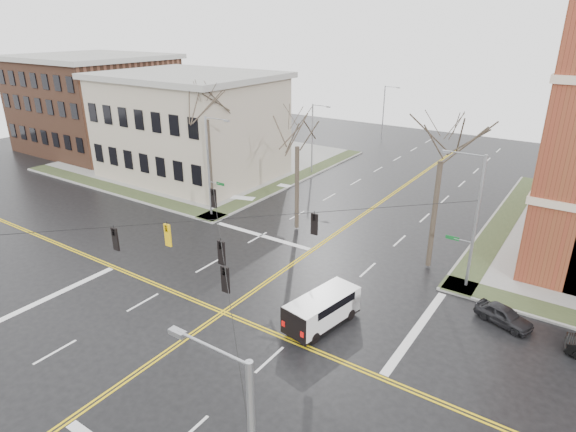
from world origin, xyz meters
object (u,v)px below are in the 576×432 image
Objects in this scene: signal_pole_ne at (473,218)px; cargo_van at (325,307)px; tree_nw_far at (207,114)px; tree_ne at (442,154)px; streetlight_north_a at (313,136)px; parked_car_a at (504,315)px; streetlight_north_b at (384,111)px; signal_pole_nw at (210,164)px; tree_nw_near at (297,141)px.

signal_pole_ne is 11.27m from cargo_van.
tree_nw_far is 1.07× the size of tree_ne.
parked_car_a is (25.13, -19.60, -3.90)m from streetlight_north_a.
tree_nw_far reaches higher than cargo_van.
streetlight_north_b is at bearing 118.51° from tree_ne.
parked_car_a is at bearing -9.55° from tree_nw_far.
signal_pole_nw reaches higher than streetlight_north_a.
tree_nw_far is (-18.41, 10.46, 7.90)m from cargo_van.
tree_ne is (19.08, -15.13, 3.99)m from streetlight_north_a.
tree_ne reaches higher than signal_pole_nw.
tree_ne is at bearing -2.26° from tree_nw_near.
tree_nw_near is 0.91× the size of tree_ne.
signal_pole_ne is 1.12× the size of streetlight_north_b.
tree_nw_near is at bearing 177.74° from tree_ne.
streetlight_north_a is (-21.97, 16.50, -0.48)m from signal_pole_ne.
parked_car_a is (8.78, 5.88, -0.55)m from cargo_van.
tree_ne is (-6.05, 4.47, 7.89)m from parked_car_a.
tree_nw_near reaches higher than streetlight_north_a.
tree_ne is at bearing 154.61° from signal_pole_ne.
signal_pole_ne reaches higher than streetlight_north_a.
signal_pole_ne and signal_pole_nw have the same top height.
signal_pole_nw is at bearing 102.64° from parked_car_a.
parked_car_a is (3.16, -3.10, -4.38)m from signal_pole_ne.
streetlight_north_a is at bearing 133.15° from cargo_van.
streetlight_north_a is 1.00× the size of streetlight_north_b.
cargo_van is 15.55m from tree_nw_near.
tree_ne reaches higher than streetlight_north_a.
signal_pole_ne is at bearing 0.00° from signal_pole_nw.
signal_pole_ne is 24.42m from tree_nw_far.
signal_pole_ne reaches higher than parked_car_a.
signal_pole_nw is 8.67m from tree_nw_near.
streetlight_north_b reaches higher than cargo_van.
streetlight_north_a is 15.83m from tree_nw_far.
signal_pole_nw is at bearing -176.02° from tree_ne.
streetlight_north_b is 0.64× the size of tree_nw_far.
streetlight_north_b is 35.38m from tree_nw_far.
tree_ne reaches higher than tree_nw_near.
signal_pole_ne is 0.85× the size of tree_nw_near.
cargo_van is at bearing -57.31° from streetlight_north_a.
streetlight_north_a is 2.39× the size of parked_car_a.
parked_car_a is 10.91m from tree_ne.
cargo_van is at bearing -50.21° from tree_nw_near.
streetlight_north_a reaches higher than cargo_van.
signal_pole_nw is at bearing 162.64° from cargo_van.
signal_pole_ne is at bearing -3.51° from tree_nw_far.
tree_ne is (-2.89, 1.37, 3.51)m from signal_pole_ne.
tree_ne is at bearing -61.49° from streetlight_north_b.
tree_nw_near is at bearing 93.99° from parked_car_a.
parked_car_a is (25.80, -3.10, -4.38)m from signal_pole_nw.
tree_nw_far is at bearing 179.73° from tree_ne.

